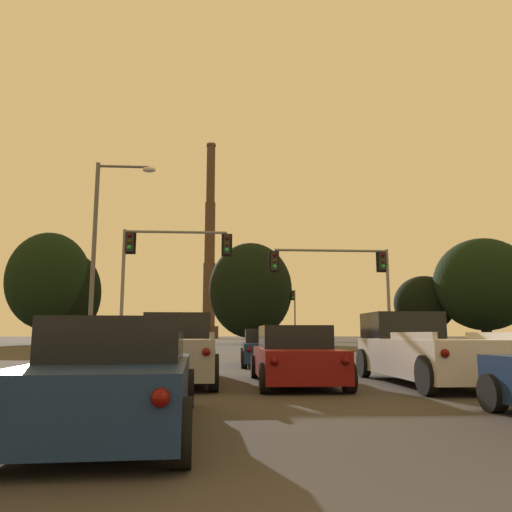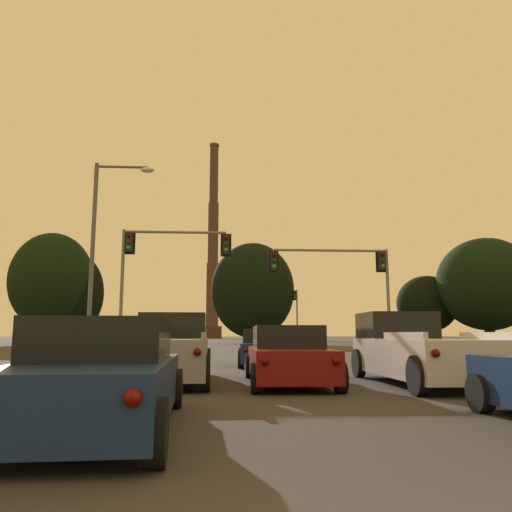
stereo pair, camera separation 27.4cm
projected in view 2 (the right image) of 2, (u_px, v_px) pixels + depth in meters
The scene contains 15 objects.
pickup_truck_right_lane_second at pixel (416, 351), 12.54m from camera, with size 2.20×5.51×1.82m.
sedan_left_lane_third at pixel (101, 377), 6.48m from camera, with size 2.19×4.78×1.43m.
pickup_truck_left_lane_second at pixel (169, 350), 13.13m from camera, with size 2.32×5.55×1.82m.
sedan_center_lane_second at pixel (288, 357), 12.34m from camera, with size 2.04×4.73×1.43m.
sedan_center_lane_front at pixel (263, 348), 19.94m from camera, with size 2.14×4.76×1.43m.
traffic_light_overhead_right at pixel (347, 273), 27.98m from camera, with size 6.92×0.50×5.99m.
traffic_light_far_right at pixel (296, 309), 62.96m from camera, with size 0.78×0.50×6.79m.
traffic_light_overhead_left at pixel (158, 259), 26.32m from camera, with size 5.90×0.50×6.71m.
street_lamp at pixel (102, 239), 22.91m from camera, with size 2.79×0.36×9.17m.
smokestack at pixel (213, 260), 149.64m from camera, with size 5.81×5.81×59.79m.
treeline_left_mid at pixel (51, 281), 63.82m from camera, with size 10.46×9.41×14.21m.
treeline_far_right at pixel (253, 290), 64.44m from camera, with size 10.72×9.65×13.03m.
treeline_right_mid at pixel (76, 294), 64.60m from camera, with size 7.12×6.41×11.65m.
treeline_far_left at pixel (486, 284), 68.36m from camera, with size 13.42×12.08×14.41m.
treeline_center_left at pixel (427, 304), 71.83m from camera, with size 8.69×7.82×9.62m.
Camera 2 is at (-1.76, -1.76, 1.21)m, focal length 35.00 mm.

